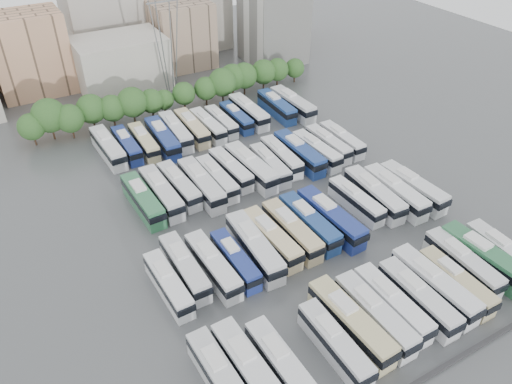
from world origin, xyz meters
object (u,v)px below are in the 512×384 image
bus_r1_s6 (292,230)px  bus_r2_s4 (201,184)px  bus_r1_s11 (374,194)px  bus_r2_s10 (299,153)px  bus_r3_s4 (163,138)px  bus_r3_s13 (293,104)px  bus_r0_s9 (434,285)px  bus_r2_s8 (270,165)px  bus_r0_s6 (375,314)px  bus_r0_s12 (485,259)px  bus_r0_s1 (250,370)px  bus_r3_s5 (176,131)px  bus_r0_s5 (351,322)px  bus_r2_s3 (179,185)px  bus_r3_s2 (127,145)px  bus_r3_s1 (108,147)px  bus_r3_s3 (144,142)px  bus_r2_s7 (251,167)px  bus_r0_s11 (463,263)px  bus_r0_s7 (392,304)px  bus_r1_s3 (235,260)px  bus_r1_s7 (309,222)px  bus_r2_s6 (231,169)px  bus_r3_s9 (236,117)px  apartment_tower (274,10)px  bus_r1_s12 (395,192)px  bus_r2_s12 (328,144)px  bus_r1_s10 (356,201)px  bus_r0_s2 (283,366)px  bus_r0_s8 (418,298)px  bus_r1_s0 (168,284)px  bus_r3_s12 (277,106)px  electricity_pylon (164,14)px  bus_r0_s0 (221,378)px  bus_r0_s4 (335,343)px  bus_r3_s10 (249,112)px  bus_r0_s10 (456,282)px  bus_r1_s5 (271,238)px  bus_r2_s13 (342,140)px  bus_r2_s11 (316,150)px  bus_r1_s2 (213,266)px  bus_r2_s9 (281,157)px  bus_r1_s4 (255,247)px  bus_r3_s7 (208,126)px  bus_r1_s8 (331,218)px  bus_r0_s13 (504,254)px  bus_r2_s1 (143,200)px

bus_r1_s6 → bus_r2_s4: 18.47m
bus_r1_s11 → bus_r2_s10: bearing=104.6°
bus_r3_s4 → bus_r3_s13: (29.65, 0.15, 0.04)m
bus_r0_s9 → bus_r2_s8: bearing=94.3°
bus_r0_s6 → bus_r0_s12: 19.50m
bus_r0_s1 → bus_r3_s5: (13.40, 53.98, -0.04)m
bus_r0_s5 → bus_r3_s5: bus_r0_s5 is taller
bus_r2_s3 → bus_r3_s2: bus_r2_s3 is taller
bus_r0_s1 → bus_r3_s2: 54.04m
bus_r3_s1 → bus_r3_s3: (6.57, -1.00, -0.21)m
bus_r2_s7 → bus_r0_s11: bearing=-71.6°
bus_r0_s7 → bus_r1_s3: bearing=128.4°
bus_r1_s7 → bus_r2_s6: size_ratio=1.08×
bus_r2_s6 → bus_r3_s9: bearing=56.7°
apartment_tower → bus_r1_s12: apartment_tower is taller
bus_r2_s12 → bus_r1_s10: bearing=-113.0°
bus_r0_s2 → bus_r2_s10: bearing=53.0°
bus_r0_s9 → bus_r1_s11: bearing=70.1°
bus_r0_s8 → bus_r3_s1: (-23.32, 55.59, 0.09)m
bus_r0_s12 → bus_r1_s0: (-39.27, 17.21, -0.34)m
bus_r0_s1 → bus_r1_s11: 38.04m
bus_r0_s12 → bus_r3_s12: bearing=87.1°
electricity_pylon → bus_r0_s0: bearing=-107.8°
bus_r0_s4 → bus_r3_s10: size_ratio=0.91×
bus_r0_s8 → bus_r0_s9: bearing=9.6°
electricity_pylon → bus_r0_s10: (9.46, -75.22, -16.86)m
bus_r1_s5 → bus_r2_s13: (26.52, 18.00, -0.15)m
bus_r2_s11 → bus_r3_s3: 32.50m
bus_r0_s10 → bus_r2_s6: bearing=109.6°
bus_r3_s4 → bus_r3_s10: bus_r3_s4 is taller
bus_r1_s2 → bus_r2_s9: size_ratio=1.05×
bus_r3_s12 → electricity_pylon: bearing=130.1°
bus_r2_s10 → bus_r2_s9: bearing=165.2°
bus_r1_s10 → bus_r0_s5: bearing=-131.9°
bus_r0_s8 → bus_r1_s5: bearing=119.0°
bus_r0_s6 → bus_r1_s12: size_ratio=0.96×
bus_r0_s12 → bus_r1_s4: bearing=143.1°
bus_r0_s8 → bus_r3_s7: size_ratio=1.05×
bus_r1_s5 → bus_r1_s8: size_ratio=0.92×
bus_r0_s4 → bus_r1_s3: bus_r0_s4 is taller
apartment_tower → bus_r3_s3: 54.88m
bus_r1_s0 → bus_r2_s8: bearing=32.8°
bus_r0_s5 → bus_r2_s12: bus_r0_s5 is taller
bus_r1_s12 → bus_r2_s12: (0.07, 18.26, -0.24)m
bus_r0_s6 → bus_r0_s8: bearing=-5.3°
bus_r1_s6 → bus_r1_s7: (3.26, 0.23, 0.00)m
bus_r0_s13 → bus_r2_s1: (-39.39, 36.72, 0.07)m
bus_r1_s2 → bus_r3_s13: 51.10m
bus_r3_s5 → bus_r3_s3: bearing=-172.2°
bus_r1_s10 → bus_r3_s9: 35.11m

